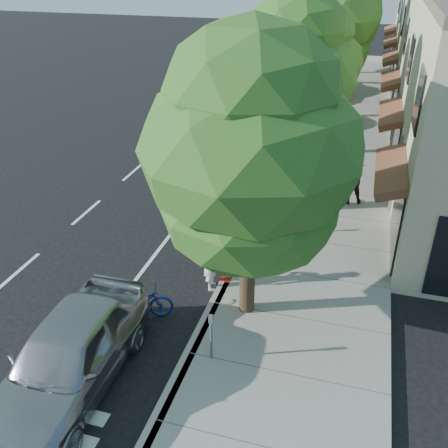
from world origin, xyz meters
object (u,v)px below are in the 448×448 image
at_px(silver_suv, 230,150).
at_px(dark_sedan, 292,114).
at_px(near_car_a, 69,355).
at_px(bicycle, 137,303).
at_px(white_pickup, 311,82).
at_px(street_tree_0, 251,154).
at_px(street_tree_1, 295,80).
at_px(cyclist, 211,262).
at_px(street_tree_3, 332,20).
at_px(pedestrian, 351,178).
at_px(street_tree_5, 347,15).
at_px(dark_suv_far, 286,81).
at_px(street_tree_4, 340,22).
at_px(street_tree_2, 316,65).

distance_m(silver_suv, dark_sedan, 6.49).
bearing_deg(near_car_a, bicycle, 79.88).
relative_size(white_pickup, near_car_a, 1.24).
distance_m(street_tree_0, bicycle, 4.94).
bearing_deg(street_tree_1, cyclist, -103.69).
distance_m(street_tree_3, pedestrian, 11.69).
bearing_deg(street_tree_1, pedestrian, 31.22).
bearing_deg(street_tree_5, dark_suv_far, -115.50).
relative_size(street_tree_0, pedestrian, 3.83).
bearing_deg(street_tree_4, street_tree_2, -90.00).
height_order(cyclist, silver_suv, silver_suv).
xyz_separation_m(cyclist, white_pickup, (-0.16, 22.08, 0.04)).
height_order(street_tree_5, bicycle, street_tree_5).
relative_size(cyclist, white_pickup, 0.28).
bearing_deg(cyclist, pedestrian, -45.63).
xyz_separation_m(street_tree_4, silver_suv, (-3.10, -14.56, -3.65)).
relative_size(street_tree_3, cyclist, 4.95).
distance_m(street_tree_4, silver_suv, 15.33).
bearing_deg(pedestrian, street_tree_3, -97.83).
distance_m(white_pickup, pedestrian, 16.03).
height_order(street_tree_5, pedestrian, street_tree_5).
bearing_deg(cyclist, street_tree_5, -20.25).
xyz_separation_m(bicycle, dark_suv_far, (-0.40, 24.50, 0.29)).
bearing_deg(street_tree_2, pedestrian, -65.40).
bearing_deg(street_tree_2, silver_suv, -140.45).
relative_size(bicycle, dark_suv_far, 0.41).
bearing_deg(pedestrian, street_tree_0, 54.39).
height_order(street_tree_2, cyclist, street_tree_2).
relative_size(street_tree_2, cyclist, 3.88).
relative_size(silver_suv, dark_sedan, 1.27).
xyz_separation_m(street_tree_1, white_pickup, (-1.41, 16.93, -3.94)).
bearing_deg(dark_sedan, street_tree_0, -90.22).
xyz_separation_m(street_tree_0, near_car_a, (-3.10, -3.50, -3.64)).
distance_m(cyclist, white_pickup, 22.08).
distance_m(bicycle, pedestrian, 9.64).
relative_size(street_tree_3, bicycle, 4.54).
height_order(dark_sedan, pedestrian, pedestrian).
xyz_separation_m(street_tree_2, street_tree_5, (0.00, 18.00, 0.16)).
bearing_deg(street_tree_0, silver_suv, 108.18).
height_order(street_tree_4, pedestrian, street_tree_4).
height_order(street_tree_1, street_tree_5, street_tree_1).
distance_m(dark_sedan, pedestrian, 9.15).
bearing_deg(street_tree_4, street_tree_5, 90.00).
relative_size(street_tree_1, white_pickup, 1.22).
distance_m(street_tree_0, street_tree_4, 24.00).
xyz_separation_m(street_tree_2, bicycle, (-2.70, -13.00, -3.66)).
distance_m(street_tree_2, silver_suv, 5.18).
bearing_deg(near_car_a, silver_suv, 88.97).
bearing_deg(bicycle, dark_sedan, -29.16).
bearing_deg(street_tree_1, white_pickup, 94.76).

